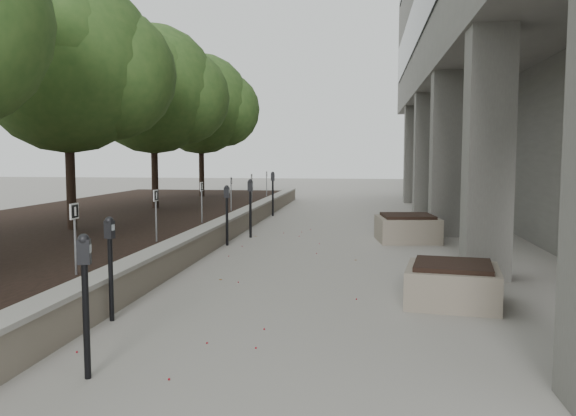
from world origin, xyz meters
The scene contains 19 objects.
retaining_wall centered at (-1.82, 9.00, 0.25)m, with size 0.39×26.00×0.50m, color gray, non-canonical shape.
planting_bed centered at (-5.50, 9.00, 0.20)m, with size 7.00×26.00×0.40m, color black.
crabapple_tree_3 centered at (-4.80, 8.00, 3.12)m, with size 4.60×4.00×5.44m, color #2E511F, non-canonical shape.
crabapple_tree_4 centered at (-4.80, 13.00, 3.12)m, with size 4.60×4.00×5.44m, color #2E511F, non-canonical shape.
crabapple_tree_5 centered at (-4.80, 18.00, 3.12)m, with size 4.60×4.00×5.44m, color #2E511F, non-canonical shape.
parking_sign_3 centered at (-2.35, 3.50, 0.88)m, with size 0.04×0.22×0.96m, color black, non-canonical shape.
parking_sign_4 centered at (-2.35, 6.50, 0.88)m, with size 0.04×0.22×0.96m, color black, non-canonical shape.
parking_sign_5 centered at (-2.35, 9.50, 0.88)m, with size 0.04×0.22×0.96m, color black, non-canonical shape.
parking_sign_6 centered at (-2.35, 12.50, 0.88)m, with size 0.04×0.22×0.96m, color black, non-canonical shape.
parking_sign_7 centered at (-2.35, 15.50, 0.88)m, with size 0.04×0.22×0.96m, color black, non-canonical shape.
parking_sign_8 centered at (-2.35, 18.50, 0.88)m, with size 0.04×0.22×0.96m, color black, non-canonical shape.
parking_meter_1 centered at (-0.98, 1.07, 0.65)m, with size 0.13×0.09×1.31m, color black, non-canonical shape.
parking_meter_2 centered at (-1.55, 2.82, 0.63)m, with size 0.13×0.09×1.27m, color black, non-canonical shape.
parking_meter_3 centered at (-1.55, 8.69, 0.67)m, with size 0.13×0.09×1.33m, color black, non-canonical shape.
parking_meter_4 centered at (-1.28, 9.95, 0.71)m, with size 0.14×0.10×1.42m, color black, non-canonical shape.
parking_meter_5 centered at (-1.54, 14.95, 0.72)m, with size 0.14×0.10×1.45m, color black, non-canonical shape.
planter_front centered at (2.63, 4.19, 0.28)m, with size 1.19×1.19×0.56m, color gray, non-canonical shape.
planter_back centered at (2.43, 9.85, 0.31)m, with size 1.34×1.34×0.63m, color gray, non-canonical shape.
berry_scatter centered at (-0.10, 5.00, 0.01)m, with size 3.30×14.10×0.02m, color maroon, non-canonical shape.
Camera 1 is at (1.46, -3.66, 1.99)m, focal length 36.12 mm.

